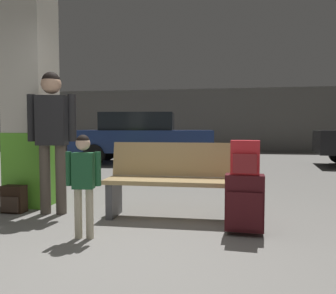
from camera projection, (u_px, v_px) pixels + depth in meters
ground_plane at (184, 185)px, 6.59m from camera, size 18.00×18.00×0.10m
garage_back_wall at (210, 120)px, 15.21m from camera, size 18.00×0.12×2.80m
structural_pillar at (31, 92)px, 4.66m from camera, size 0.57×0.57×3.15m
bench at (174, 180)px, 4.05m from camera, size 1.61×0.55×0.89m
suitcase at (244, 203)px, 3.39m from camera, size 0.39×0.25×0.60m
backpack_bright at (245, 158)px, 3.36m from camera, size 0.29×0.20×0.34m
child at (83, 175)px, 3.25m from camera, size 0.34×0.19×1.00m
adult at (52, 127)px, 4.16m from camera, size 0.59×0.26×1.75m
backpack_dark_floor at (14, 199)px, 4.28m from camera, size 0.28×0.19×0.34m
parked_car_far at (142, 136)px, 10.25m from camera, size 4.27×2.17×1.51m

